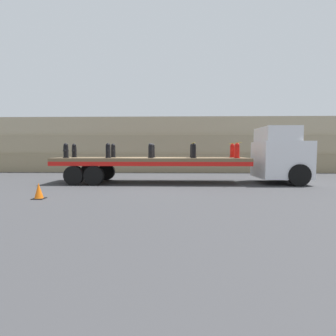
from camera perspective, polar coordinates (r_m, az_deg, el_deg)
ground_plane at (r=13.44m, az=-3.55°, el=-3.17°), size 120.00×120.00×0.00m
rock_cliff at (r=20.86m, az=-1.68°, el=5.04°), size 60.00×3.30×4.13m
truck_cab at (r=14.31m, az=23.52°, el=2.62°), size 2.29×2.59×2.79m
flatbed_trailer at (r=13.43m, az=-6.23°, el=1.24°), size 9.57×2.51×1.28m
fire_hydrant_black_near_0 at (r=13.85m, az=-21.34°, el=3.52°), size 0.29×0.45×0.73m
fire_hydrant_black_far_0 at (r=14.83m, az=-19.74°, el=3.56°), size 0.29×0.45×0.73m
fire_hydrant_black_near_1 at (r=13.18m, az=-12.91°, el=3.68°), size 0.29×0.45×0.73m
fire_hydrant_black_far_1 at (r=14.21m, az=-11.84°, el=3.71°), size 0.29×0.45×0.73m
fire_hydrant_black_near_2 at (r=12.81m, az=-3.79°, el=3.77°), size 0.29×0.45×0.73m
fire_hydrant_black_far_2 at (r=13.87m, az=-3.38°, el=3.78°), size 0.29×0.45×0.73m
fire_hydrant_black_near_3 at (r=12.78m, az=5.61°, el=3.76°), size 0.29×0.45×0.73m
fire_hydrant_black_far_3 at (r=13.84m, az=5.31°, el=3.77°), size 0.29×0.45×0.73m
fire_hydrant_red_near_4 at (r=13.10m, az=14.80°, el=3.65°), size 0.29×0.45×0.73m
fire_hydrant_red_far_4 at (r=14.13m, az=13.83°, el=3.67°), size 0.29×0.45×0.73m
cargo_strap_rear at (r=13.32m, az=5.46°, el=5.41°), size 0.05×2.61×0.01m
cargo_strap_middle at (r=13.62m, az=14.32°, el=5.27°), size 0.05×2.61×0.01m
traffic_cone at (r=9.96m, az=-26.31°, el=-4.53°), size 0.38×0.38×0.55m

